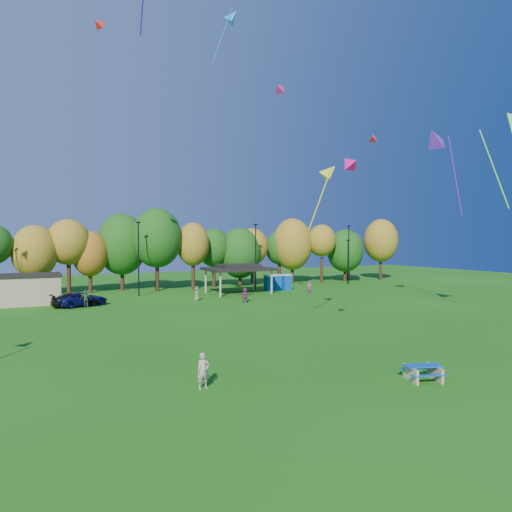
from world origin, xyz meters
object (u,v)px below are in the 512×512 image
porta_potties (278,282)px  picnic_table (423,372)px  car_d (76,300)px  car_c (82,299)px  kite_flyer (203,371)px

porta_potties → picnic_table: size_ratio=1.76×
porta_potties → picnic_table: (-13.27, -37.87, -0.65)m
porta_potties → car_d: 26.27m
picnic_table → car_d: 36.29m
picnic_table → car_c: 36.25m
picnic_table → car_d: size_ratio=0.44×
porta_potties → car_c: size_ratio=0.74×
kite_flyer → car_d: bearing=93.7°
porta_potties → kite_flyer: (-23.25, -34.20, -0.27)m
kite_flyer → porta_potties: bearing=54.3°
picnic_table → porta_potties: bearing=89.1°
porta_potties → car_d: bearing=-171.5°
car_c → car_d: bearing=87.9°
porta_potties → kite_flyer: 41.35m
car_d → car_c: bearing=-79.7°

